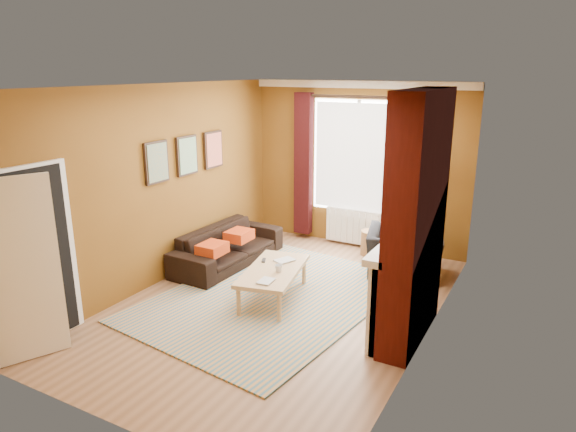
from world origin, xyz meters
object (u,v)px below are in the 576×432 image
(sofa, at_px, (228,246))
(armchair, at_px, (404,253))
(wicker_stool, at_px, (371,243))
(floor_lamp, at_px, (433,182))
(coffee_table, at_px, (273,272))

(sofa, bearing_deg, armchair, -69.02)
(sofa, relative_size, wicker_stool, 4.66)
(wicker_stool, bearing_deg, armchair, -40.12)
(wicker_stool, bearing_deg, floor_lamp, -6.93)
(coffee_table, bearing_deg, armchair, 39.70)
(coffee_table, bearing_deg, wicker_stool, 63.98)
(wicker_stool, height_order, floor_lamp, floor_lamp)
(sofa, xyz_separation_m, coffee_table, (1.28, -0.78, 0.10))
(sofa, relative_size, coffee_table, 1.41)
(armchair, xyz_separation_m, floor_lamp, (0.24, 0.50, 1.02))
(wicker_stool, bearing_deg, coffee_table, -103.87)
(sofa, bearing_deg, coffee_table, -118.92)
(coffee_table, height_order, floor_lamp, floor_lamp)
(floor_lamp, bearing_deg, armchair, -115.35)
(coffee_table, distance_m, floor_lamp, 2.80)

